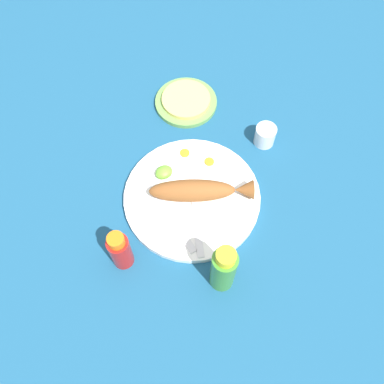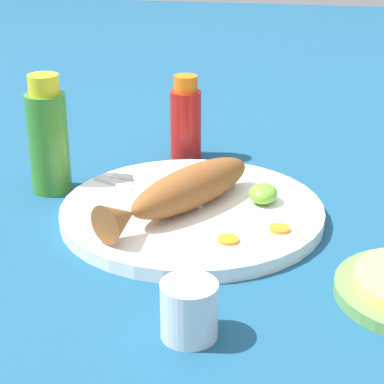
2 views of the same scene
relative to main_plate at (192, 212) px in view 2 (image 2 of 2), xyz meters
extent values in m
plane|color=navy|center=(0.00, 0.00, -0.01)|extent=(4.00, 4.00, 0.00)
cylinder|color=white|center=(0.00, 0.00, 0.00)|extent=(0.35, 0.35, 0.02)
ellipsoid|color=brown|center=(0.00, 0.00, 0.04)|extent=(0.22, 0.16, 0.06)
cone|color=brown|center=(-0.11, 0.07, 0.04)|extent=(0.07, 0.07, 0.05)
cube|color=silver|center=(0.02, 0.04, 0.01)|extent=(0.06, 0.11, 0.00)
cube|color=silver|center=(0.06, 0.12, 0.01)|extent=(0.05, 0.07, 0.00)
cube|color=silver|center=(0.08, 0.01, 0.01)|extent=(0.01, 0.11, 0.00)
cube|color=silver|center=(0.08, 0.10, 0.01)|extent=(0.02, 0.07, 0.00)
cylinder|color=orange|center=(-0.09, -0.06, 0.01)|extent=(0.03, 0.03, 0.00)
cylinder|color=orange|center=(-0.05, -0.12, 0.01)|extent=(0.03, 0.03, 0.00)
ellipsoid|color=#6BB233|center=(0.03, -0.09, 0.02)|extent=(0.05, 0.04, 0.03)
cylinder|color=#B21914|center=(0.23, 0.05, 0.05)|extent=(0.05, 0.05, 0.11)
cylinder|color=orange|center=(0.23, 0.05, 0.12)|extent=(0.04, 0.04, 0.03)
cylinder|color=#3D8428|center=(0.06, 0.22, 0.06)|extent=(0.06, 0.06, 0.15)
cylinder|color=yellow|center=(0.06, 0.22, 0.15)|extent=(0.04, 0.04, 0.03)
cylinder|color=silver|center=(-0.27, -0.05, 0.02)|extent=(0.06, 0.06, 0.06)
cylinder|color=white|center=(-0.27, -0.05, 0.00)|extent=(0.05, 0.05, 0.03)
camera|label=1|loc=(0.27, 0.44, 0.99)|focal=40.00mm
camera|label=2|loc=(-0.84, -0.16, 0.40)|focal=65.00mm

